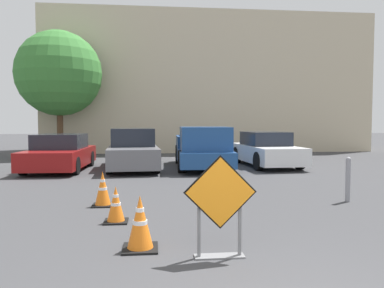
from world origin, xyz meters
TOP-DOWN VIEW (x-y plane):
  - ground_plane at (0.00, 10.00)m, footprint 96.00×96.00m
  - road_closed_sign at (-0.44, 2.15)m, footprint 0.97×0.20m
  - traffic_cone_nearest at (-1.50, 2.61)m, footprint 0.49×0.49m
  - traffic_cone_second at (-1.98, 4.10)m, footprint 0.42×0.42m
  - traffic_cone_third at (-2.39, 5.46)m, footprint 0.45×0.45m
  - parked_car_nearest at (-4.78, 11.74)m, footprint 2.04×4.17m
  - parked_car_second at (-2.10, 11.97)m, footprint 2.08×4.71m
  - pickup_truck at (0.59, 11.71)m, footprint 2.12×5.08m
  - parked_car_third at (3.29, 12.32)m, footprint 2.06×4.53m
  - bollard_nearest at (3.04, 5.32)m, footprint 0.12×0.12m
  - building_facade_backdrop at (2.14, 21.56)m, footprint 19.74×5.00m
  - street_tree_behind_lot at (-6.25, 17.91)m, footprint 4.47×4.47m

SIDE VIEW (x-z plane):
  - ground_plane at x=0.00m, z-range 0.00..0.00m
  - traffic_cone_second at x=-1.98m, z-range -0.01..0.64m
  - traffic_cone_third at x=-2.39m, z-range -0.01..0.73m
  - traffic_cone_nearest at x=-1.50m, z-range -0.01..0.76m
  - bollard_nearest at x=3.04m, z-range 0.03..1.04m
  - parked_car_nearest at x=-4.78m, z-range -0.05..1.30m
  - parked_car_third at x=3.29m, z-range -0.04..1.36m
  - parked_car_second at x=-2.10m, z-range -0.07..1.49m
  - pickup_truck at x=0.59m, z-range -0.08..1.54m
  - road_closed_sign at x=-0.44m, z-range 0.06..1.42m
  - building_facade_backdrop at x=2.14m, z-range 0.00..8.37m
  - street_tree_behind_lot at x=-6.25m, z-range 1.06..7.66m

